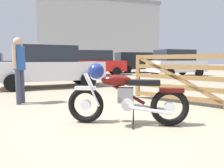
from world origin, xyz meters
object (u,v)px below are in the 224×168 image
object	(u,v)px
bystander	(19,64)
timber_gate	(188,76)
vintage_motorcycle	(123,96)
pale_sedan_back	(50,67)
red_hatchback_near	(97,63)
white_estate_far	(176,63)
dark_sedan_left	(138,62)

from	to	relation	value
bystander	timber_gate	bearing A→B (deg)	-173.42
timber_gate	bystander	xyz separation A→B (m)	(-4.09, 1.00, 0.32)
timber_gate	vintage_motorcycle	bearing A→B (deg)	83.85
vintage_motorcycle	timber_gate	world-z (taller)	timber_gate
vintage_motorcycle	pale_sedan_back	world-z (taller)	pale_sedan_back
vintage_motorcycle	red_hatchback_near	xyz separation A→B (m)	(1.36, 11.82, 0.43)
vintage_motorcycle	pale_sedan_back	xyz separation A→B (m)	(-1.54, 5.54, 0.34)
white_estate_far	timber_gate	bearing A→B (deg)	-127.57
vintage_motorcycle	pale_sedan_back	bearing A→B (deg)	-54.70
timber_gate	white_estate_far	bearing A→B (deg)	-65.30
vintage_motorcycle	white_estate_far	xyz separation A→B (m)	(6.45, 9.64, 0.43)
timber_gate	dark_sedan_left	size ratio (longest dim) A/B	0.43
red_hatchback_near	white_estate_far	size ratio (longest dim) A/B	0.96
bystander	pale_sedan_back	xyz separation A→B (m)	(0.53, 3.32, -0.18)
vintage_motorcycle	dark_sedan_left	world-z (taller)	dark_sedan_left
red_hatchback_near	bystander	bearing A→B (deg)	-107.27
red_hatchback_near	timber_gate	bearing A→B (deg)	-84.06
vintage_motorcycle	red_hatchback_near	world-z (taller)	red_hatchback_near
pale_sedan_back	dark_sedan_left	world-z (taller)	dark_sedan_left
timber_gate	dark_sedan_left	bearing A→B (deg)	-52.06
bystander	pale_sedan_back	world-z (taller)	pale_sedan_back
vintage_motorcycle	dark_sedan_left	distance (m)	15.16
timber_gate	dark_sedan_left	world-z (taller)	dark_sedan_left
bystander	dark_sedan_left	size ratio (longest dim) A/B	0.34
red_hatchback_near	dark_sedan_left	xyz separation A→B (m)	(4.02, 2.34, 0.02)
white_estate_far	dark_sedan_left	distance (m)	4.65
vintage_motorcycle	red_hatchback_near	distance (m)	11.91
white_estate_far	dark_sedan_left	xyz separation A→B (m)	(-1.07, 4.53, 0.02)
bystander	white_estate_far	xyz separation A→B (m)	(8.53, 7.41, -0.10)
timber_gate	bystander	bearing A→B (deg)	38.76
red_hatchback_near	dark_sedan_left	distance (m)	4.65
timber_gate	dark_sedan_left	distance (m)	13.37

